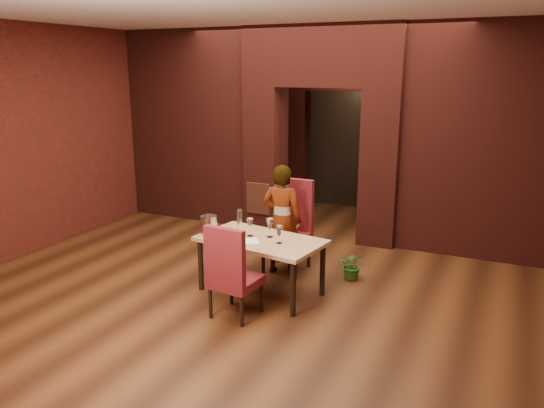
% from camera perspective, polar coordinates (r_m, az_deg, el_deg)
% --- Properties ---
extents(floor, '(8.00, 8.00, 0.00)m').
position_cam_1_polar(floor, '(6.80, -0.72, -7.87)').
color(floor, '#492612').
rests_on(floor, ground).
extents(ceiling, '(7.00, 8.00, 0.04)m').
position_cam_1_polar(ceiling, '(6.32, -0.82, 20.04)').
color(ceiling, silver).
rests_on(ceiling, ground).
extents(wall_back, '(7.00, 0.04, 3.20)m').
position_cam_1_polar(wall_back, '(10.09, 9.26, 8.70)').
color(wall_back, maroon).
rests_on(wall_back, ground).
extents(wall_left, '(0.04, 8.00, 3.20)m').
position_cam_1_polar(wall_left, '(8.48, -22.74, 6.69)').
color(wall_left, maroon).
rests_on(wall_left, ground).
extents(pillar_left, '(0.55, 0.55, 2.30)m').
position_cam_1_polar(pillar_left, '(8.63, -0.67, 4.90)').
color(pillar_left, maroon).
rests_on(pillar_left, ground).
extents(pillar_right, '(0.55, 0.55, 2.30)m').
position_cam_1_polar(pillar_right, '(8.00, 11.72, 3.84)').
color(pillar_right, maroon).
rests_on(pillar_right, ground).
extents(lintel, '(2.45, 0.55, 0.90)m').
position_cam_1_polar(lintel, '(8.14, 5.57, 15.57)').
color(lintel, maroon).
rests_on(lintel, ground).
extents(wing_wall_left, '(2.28, 0.35, 3.20)m').
position_cam_1_polar(wing_wall_left, '(9.26, -8.66, 8.21)').
color(wing_wall_left, maroon).
rests_on(wing_wall_left, ground).
extents(wing_wall_right, '(2.28, 0.35, 3.20)m').
position_cam_1_polar(wing_wall_right, '(7.74, 22.15, 6.09)').
color(wing_wall_right, maroon).
rests_on(wing_wall_right, ground).
extents(vent_panel, '(0.40, 0.03, 0.50)m').
position_cam_1_polar(vent_panel, '(8.49, -1.52, 0.60)').
color(vent_panel, '#AD5232').
rests_on(vent_panel, ground).
extents(rear_door, '(0.90, 0.08, 2.10)m').
position_cam_1_polar(rear_door, '(10.22, 6.88, 5.74)').
color(rear_door, black).
rests_on(rear_door, ground).
extents(rear_door_frame, '(1.02, 0.04, 2.22)m').
position_cam_1_polar(rear_door_frame, '(10.18, 6.81, 5.71)').
color(rear_door_frame, black).
rests_on(rear_door_frame, ground).
extents(dining_table, '(1.53, 1.00, 0.67)m').
position_cam_1_polar(dining_table, '(6.25, -1.21, -6.64)').
color(dining_table, tan).
rests_on(dining_table, ground).
extents(chair_far, '(0.55, 0.55, 1.18)m').
position_cam_1_polar(chair_far, '(6.85, 1.58, -2.46)').
color(chair_far, maroon).
rests_on(chair_far, ground).
extents(chair_near, '(0.51, 0.51, 1.03)m').
position_cam_1_polar(chair_near, '(5.65, -3.93, -7.09)').
color(chair_near, maroon).
rests_on(chair_near, ground).
extents(person_seated, '(0.55, 0.39, 1.43)m').
position_cam_1_polar(person_seated, '(6.72, 1.06, -1.71)').
color(person_seated, white).
rests_on(person_seated, ground).
extents(wine_glass_a, '(0.09, 0.09, 0.21)m').
position_cam_1_polar(wine_glass_a, '(6.20, -2.38, -2.52)').
color(wine_glass_a, white).
rests_on(wine_glass_a, dining_table).
extents(wine_glass_b, '(0.09, 0.09, 0.22)m').
position_cam_1_polar(wine_glass_b, '(6.16, -0.24, -2.59)').
color(wine_glass_b, white).
rests_on(wine_glass_b, dining_table).
extents(wine_glass_c, '(0.08, 0.08, 0.21)m').
position_cam_1_polar(wine_glass_c, '(5.95, 0.78, -3.31)').
color(wine_glass_c, silver).
rests_on(wine_glass_c, dining_table).
extents(tasting_sheet, '(0.35, 0.33, 0.00)m').
position_cam_1_polar(tasting_sheet, '(6.05, -2.84, -4.02)').
color(tasting_sheet, white).
rests_on(tasting_sheet, dining_table).
extents(wine_bucket, '(0.20, 0.20, 0.24)m').
position_cam_1_polar(wine_bucket, '(6.27, -6.81, -2.32)').
color(wine_bucket, silver).
rests_on(wine_bucket, dining_table).
extents(water_bottle, '(0.07, 0.07, 0.28)m').
position_cam_1_polar(water_bottle, '(6.38, -3.50, -1.72)').
color(water_bottle, white).
rests_on(water_bottle, dining_table).
extents(potted_plant, '(0.37, 0.33, 0.37)m').
position_cam_1_polar(potted_plant, '(6.75, 8.67, -6.54)').
color(potted_plant, '#275E1A').
rests_on(potted_plant, ground).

